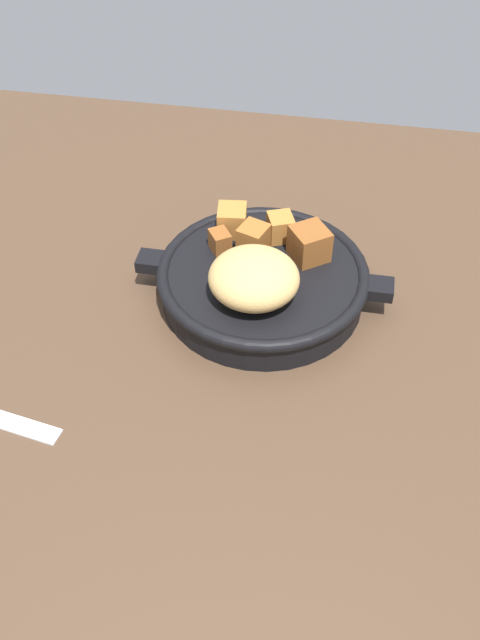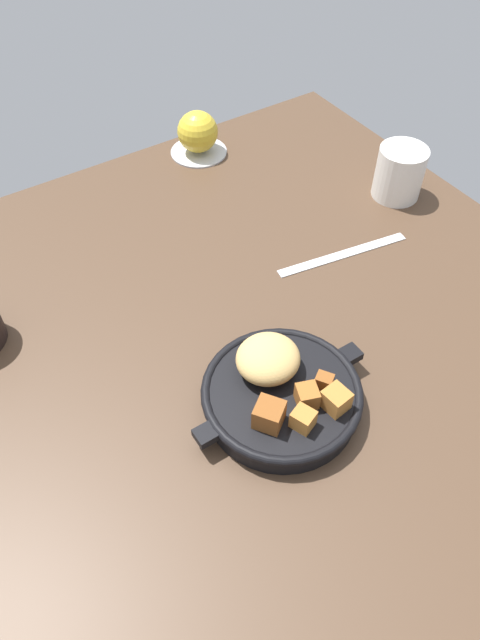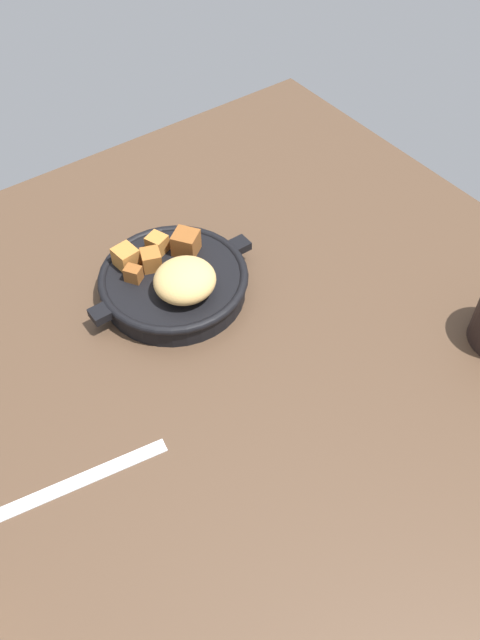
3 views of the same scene
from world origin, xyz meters
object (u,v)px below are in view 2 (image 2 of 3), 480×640
object	(u,v)px
butter_knife	(343,254)
red_apple	(198,132)
cast_iron_skillet	(281,392)
ceramic_mug_white	(399,173)

from	to	relation	value
butter_knife	red_apple	bearing A→B (deg)	106.48
cast_iron_skillet	red_apple	size ratio (longest dim) A/B	3.21
red_apple	ceramic_mug_white	distance (cm)	37.18
cast_iron_skillet	red_apple	xyz separation A→B (cm)	(19.88, 54.20, 1.74)
cast_iron_skillet	butter_knife	size ratio (longest dim) A/B	1.08
red_apple	butter_knife	distance (cm)	37.62
butter_knife	ceramic_mug_white	distance (cm)	19.52
cast_iron_skillet	butter_knife	world-z (taller)	cast_iron_skillet
cast_iron_skillet	butter_knife	xyz separation A→B (cm)	(24.46, 17.10, -2.45)
butter_knife	ceramic_mug_white	world-z (taller)	ceramic_mug_white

